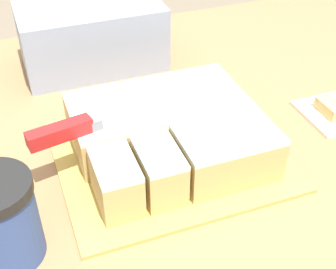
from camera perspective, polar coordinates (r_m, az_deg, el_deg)
cake_board at (r=0.73m, az=0.00°, el=-2.39°), size 0.34×0.30×0.01m
cake at (r=0.71m, az=0.15°, el=0.16°), size 0.27×0.23×0.07m
knife at (r=0.66m, az=-9.90°, el=1.15°), size 0.32×0.08×0.02m
coffee_cup at (r=0.59m, az=-19.77°, el=-9.83°), size 0.09×0.09×0.12m
paper_napkin at (r=0.87m, az=19.67°, el=2.49°), size 0.11×0.11×0.01m
storage_box at (r=0.96m, az=-9.23°, el=11.70°), size 0.27×0.15×0.13m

